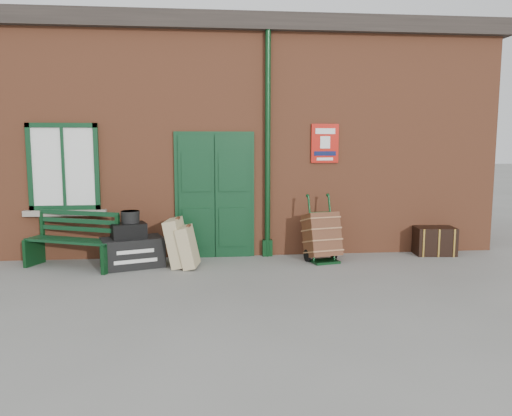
{
  "coord_description": "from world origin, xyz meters",
  "views": [
    {
      "loc": [
        -0.45,
        -7.46,
        2.06
      ],
      "look_at": [
        0.36,
        0.6,
        1.0
      ],
      "focal_mm": 35.0,
      "sensor_mm": 36.0,
      "label": 1
    }
  ],
  "objects": [
    {
      "name": "houdini_trunk",
      "position": [
        -1.69,
        0.84,
        0.25
      ],
      "size": [
        1.11,
        0.84,
        0.5
      ],
      "primitive_type": "cube",
      "rotation": [
        0.0,
        0.0,
        0.33
      ],
      "color": "black",
      "rests_on": "ground"
    },
    {
      "name": "station_building",
      "position": [
        -0.0,
        3.49,
        2.16
      ],
      "size": [
        10.3,
        4.3,
        4.36
      ],
      "color": "brown",
      "rests_on": "ground"
    },
    {
      "name": "suitcase_back",
      "position": [
        -0.95,
        0.81,
        0.41
      ],
      "size": [
        0.46,
        0.62,
        0.82
      ],
      "primitive_type": "cube",
      "rotation": [
        0.0,
        -0.19,
        -0.17
      ],
      "color": "tan",
      "rests_on": "ground"
    },
    {
      "name": "suitcase_front",
      "position": [
        -0.77,
        0.71,
        0.35
      ],
      "size": [
        0.42,
        0.56,
        0.7
      ],
      "primitive_type": "cube",
      "rotation": [
        0.0,
        -0.21,
        -0.17
      ],
      "color": "tan",
      "rests_on": "ground"
    },
    {
      "name": "hatbox",
      "position": [
        -1.71,
        0.87,
        0.84
      ],
      "size": [
        0.38,
        0.38,
        0.2
      ],
      "primitive_type": "cylinder",
      "rotation": [
        0.0,
        0.0,
        0.33
      ],
      "color": "black",
      "rests_on": "strongbox"
    },
    {
      "name": "porter_trolley",
      "position": [
        1.55,
        0.95,
        0.44
      ],
      "size": [
        0.67,
        0.7,
        1.14
      ],
      "rotation": [
        0.0,
        0.0,
        0.22
      ],
      "color": "#0C3316",
      "rests_on": "ground"
    },
    {
      "name": "ground",
      "position": [
        0.0,
        0.0,
        0.0
      ],
      "size": [
        80.0,
        80.0,
        0.0
      ],
      "primitive_type": "plane",
      "color": "gray",
      "rests_on": "ground"
    },
    {
      "name": "strongbox",
      "position": [
        -1.74,
        0.84,
        0.62
      ],
      "size": [
        0.64,
        0.55,
        0.25
      ],
      "primitive_type": "cube",
      "rotation": [
        0.0,
        0.0,
        0.33
      ],
      "color": "black",
      "rests_on": "houdini_trunk"
    },
    {
      "name": "dark_trunk",
      "position": [
        3.75,
        1.25,
        0.26
      ],
      "size": [
        0.76,
        0.53,
        0.52
      ],
      "primitive_type": "cube",
      "rotation": [
        0.0,
        0.0,
        -0.1
      ],
      "color": "black",
      "rests_on": "ground"
    },
    {
      "name": "bench",
      "position": [
        -2.65,
        0.93,
        0.49
      ],
      "size": [
        1.62,
        1.06,
        0.97
      ],
      "rotation": [
        0.0,
        0.0,
        -0.4
      ],
      "color": "#0E341B",
      "rests_on": "ground"
    }
  ]
}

